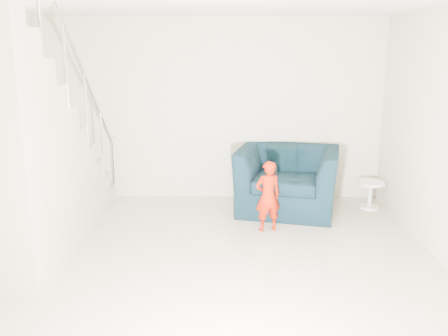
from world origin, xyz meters
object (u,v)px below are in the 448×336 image
Objects in this scene: staircase at (23,173)px; toddler at (268,196)px; armchair at (287,180)px; side_table at (370,190)px.

toddler is at bearing 16.13° from staircase.
armchair is at bearing -128.84° from toddler.
armchair is 0.88m from toddler.
toddler is at bearing -99.74° from armchair.
armchair is 3.46m from staircase.
toddler is 2.28× the size of side_table.
side_table is at bearing 21.47° from staircase.
armchair is at bearing 27.61° from staircase.
toddler reaches higher than armchair.
armchair is 1.23m from side_table.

